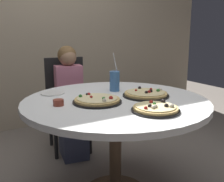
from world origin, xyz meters
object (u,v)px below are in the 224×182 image
at_px(diner_child, 71,107).
at_px(chair_wooden, 67,98).
at_px(sauce_bowl, 58,103).
at_px(dining_table, 116,111).
at_px(pizza_veggie, 97,100).
at_px(pizza_pepperoni, 156,109).
at_px(pizza_cheese, 146,94).
at_px(soda_cup, 115,81).
at_px(plate_small, 53,93).

bearing_deg(diner_child, chair_wooden, 81.33).
bearing_deg(sauce_bowl, dining_table, -6.70).
xyz_separation_m(pizza_veggie, pizza_pepperoni, (0.21, -0.36, 0.00)).
bearing_deg(pizza_cheese, pizza_pepperoni, -118.50).
distance_m(chair_wooden, pizza_cheese, 1.10).
bearing_deg(pizza_veggie, sauce_bowl, 166.03).
distance_m(dining_table, pizza_cheese, 0.27).
bearing_deg(soda_cup, chair_wooden, 98.53).
xyz_separation_m(diner_child, sauce_bowl, (-0.39, -0.78, 0.29)).
height_order(diner_child, pizza_pepperoni, diner_child).
xyz_separation_m(chair_wooden, plate_small, (-0.35, -0.63, 0.22)).
relative_size(pizza_veggie, plate_small, 1.85).
bearing_deg(sauce_bowl, chair_wooden, 66.48).
height_order(soda_cup, sauce_bowl, soda_cup).
bearing_deg(chair_wooden, sauce_bowl, -113.52).
bearing_deg(dining_table, plate_small, 130.85).
relative_size(chair_wooden, pizza_veggie, 2.85).
xyz_separation_m(dining_table, pizza_veggie, (-0.15, -0.01, 0.10)).
distance_m(pizza_veggie, pizza_cheese, 0.40).
relative_size(chair_wooden, pizza_cheese, 2.77).
bearing_deg(diner_child, sauce_bowl, -116.57).
xyz_separation_m(dining_table, chair_wooden, (0.02, 1.01, -0.13)).
relative_size(soda_cup, plate_small, 1.70).
bearing_deg(pizza_veggie, diner_child, 80.52).
bearing_deg(pizza_veggie, chair_wooden, 80.66).
bearing_deg(pizza_pepperoni, dining_table, 98.94).
height_order(chair_wooden, soda_cup, soda_cup).
height_order(pizza_veggie, plate_small, pizza_veggie).
distance_m(pizza_veggie, plate_small, 0.44).
xyz_separation_m(diner_child, pizza_veggie, (-0.14, -0.85, 0.28)).
distance_m(chair_wooden, diner_child, 0.19).
relative_size(pizza_veggie, soda_cup, 1.09).
distance_m(chair_wooden, pizza_pepperoni, 1.41).
bearing_deg(pizza_cheese, soda_cup, 111.99).
relative_size(diner_child, pizza_veggie, 3.25).
xyz_separation_m(chair_wooden, diner_child, (-0.03, -0.18, -0.05)).
xyz_separation_m(chair_wooden, sauce_bowl, (-0.42, -0.96, 0.24)).
relative_size(chair_wooden, pizza_pepperoni, 3.21).
xyz_separation_m(pizza_veggie, plate_small, (-0.18, 0.40, -0.01)).
xyz_separation_m(chair_wooden, soda_cup, (0.12, -0.78, 0.30)).
height_order(chair_wooden, plate_small, chair_wooden).
relative_size(pizza_veggie, pizza_pepperoni, 1.13).
bearing_deg(pizza_veggie, pizza_pepperoni, -59.30).
bearing_deg(diner_child, pizza_cheese, -73.73).
distance_m(soda_cup, sauce_bowl, 0.57).
relative_size(pizza_cheese, soda_cup, 1.12).
xyz_separation_m(pizza_cheese, pizza_pepperoni, (-0.18, -0.34, 0.00)).
distance_m(chair_wooden, sauce_bowl, 1.08).
bearing_deg(pizza_veggie, pizza_cheese, -3.15).
bearing_deg(dining_table, pizza_cheese, -8.64).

